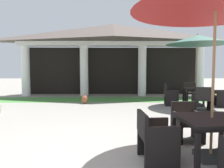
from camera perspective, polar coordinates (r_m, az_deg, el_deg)
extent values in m
plane|color=gray|center=(3.90, 2.87, -19.14)|extent=(60.00, 60.00, 0.00)
cylinder|color=white|center=(12.94, -22.24, 3.24)|extent=(0.46, 0.46, 2.81)
cylinder|color=white|center=(12.13, -7.52, 3.47)|extent=(0.46, 0.46, 2.81)
cylinder|color=white|center=(12.19, 8.12, 3.47)|extent=(0.46, 0.46, 2.81)
cylinder|color=white|center=(13.12, 22.56, 3.24)|extent=(0.46, 0.46, 2.81)
cube|color=white|center=(12.13, 0.32, 10.73)|extent=(10.71, 0.70, 0.24)
pyramid|color=#514742|center=(12.21, 0.32, 13.59)|extent=(11.11, 3.13, 0.99)
cube|color=black|center=(12.95, 0.24, 3.55)|extent=(10.51, 0.16, 2.81)
cube|color=#47843D|center=(10.59, 0.48, -4.20)|extent=(12.91, 1.79, 0.01)
cube|color=black|center=(3.99, 25.30, -8.59)|extent=(1.09, 1.09, 0.05)
cube|color=black|center=(4.01, 25.28, -9.32)|extent=(1.00, 1.00, 0.06)
cube|color=black|center=(3.48, 22.01, -17.00)|extent=(0.07, 0.07, 0.61)
cube|color=black|center=(4.31, 16.23, -12.71)|extent=(0.07, 0.07, 0.61)
cube|color=black|center=(4.72, 27.37, -11.52)|extent=(0.07, 0.07, 0.61)
cube|color=#2D2D2D|center=(4.18, 25.02, -17.24)|extent=(0.46, 0.46, 0.09)
cylinder|color=olive|center=(3.91, 25.58, 0.27)|extent=(0.05, 0.05, 2.61)
cone|color=maroon|center=(4.05, 26.21, 19.49)|extent=(2.78, 2.78, 0.31)
cube|color=black|center=(4.87, 19.67, -9.73)|extent=(0.56, 0.58, 0.07)
cube|color=#E0CC7F|center=(4.86, 19.69, -9.05)|extent=(0.52, 0.53, 0.05)
cube|color=black|center=(5.05, 18.56, -6.59)|extent=(0.53, 0.09, 0.38)
cube|color=black|center=(5.00, 22.26, -10.50)|extent=(0.09, 0.55, 0.61)
cube|color=black|center=(4.80, 16.92, -10.97)|extent=(0.09, 0.55, 0.61)
cube|color=black|center=(4.82, 23.47, -12.64)|extent=(0.06, 0.06, 0.36)
cube|color=black|center=(4.62, 18.12, -13.22)|extent=(0.06, 0.06, 0.36)
cube|color=black|center=(5.24, 20.91, -11.21)|extent=(0.06, 0.06, 0.36)
cube|color=black|center=(5.06, 15.95, -11.65)|extent=(0.06, 0.06, 0.36)
cube|color=black|center=(3.70, 12.11, -13.50)|extent=(0.59, 0.64, 0.07)
cube|color=#E0CC7F|center=(3.68, 12.12, -12.61)|extent=(0.54, 0.59, 0.05)
cube|color=black|center=(3.58, 8.15, -10.42)|extent=(0.10, 0.61, 0.37)
cube|color=black|center=(3.99, 10.89, -13.60)|extent=(0.56, 0.09, 0.66)
cube|color=black|center=(3.47, 13.47, -16.38)|extent=(0.56, 0.09, 0.66)
cube|color=black|center=(4.10, 14.37, -15.18)|extent=(0.06, 0.06, 0.39)
cube|color=black|center=(3.61, 17.34, -17.96)|extent=(0.06, 0.06, 0.39)
cube|color=black|center=(3.97, 7.30, -15.71)|extent=(0.06, 0.06, 0.39)
cube|color=black|center=(3.47, 9.25, -18.77)|extent=(0.06, 0.06, 0.39)
cube|color=black|center=(9.39, 21.70, -1.14)|extent=(1.05, 1.05, 0.05)
cube|color=black|center=(9.39, 21.69, -1.49)|extent=(0.97, 0.97, 0.07)
cube|color=black|center=(8.94, 19.58, -3.98)|extent=(0.08, 0.08, 0.63)
cube|color=black|center=(9.13, 24.78, -3.95)|extent=(0.08, 0.08, 0.63)
cube|color=black|center=(9.76, 18.68, -3.29)|extent=(0.08, 0.08, 0.63)
cube|color=black|center=(9.93, 23.47, -3.28)|extent=(0.08, 0.08, 0.63)
cube|color=#2D2D2D|center=(9.47, 21.59, -5.24)|extent=(0.54, 0.54, 0.09)
cylinder|color=olive|center=(9.35, 21.80, 2.61)|extent=(0.04, 0.04, 2.68)
cone|color=#33594C|center=(9.42, 22.03, 11.02)|extent=(2.51, 2.51, 0.38)
sphere|color=olive|center=(9.45, 22.07, 12.34)|extent=(0.06, 0.06, 0.06)
cube|color=black|center=(10.37, 20.46, -2.27)|extent=(0.67, 0.59, 0.07)
cube|color=#E0CC7F|center=(10.37, 20.47, -1.94)|extent=(0.61, 0.55, 0.05)
cube|color=black|center=(10.57, 20.25, -0.80)|extent=(0.59, 0.16, 0.43)
cube|color=black|center=(10.44, 21.92, -2.86)|extent=(0.14, 0.50, 0.64)
cube|color=black|center=(10.33, 18.95, -2.86)|extent=(0.14, 0.50, 0.64)
cube|color=black|center=(10.24, 22.14, -3.71)|extent=(0.06, 0.06, 0.39)
cube|color=black|center=(10.13, 19.20, -3.71)|extent=(0.06, 0.06, 0.39)
cube|color=black|center=(10.67, 21.60, -3.38)|extent=(0.06, 0.06, 0.39)
cube|color=black|center=(10.57, 18.77, -3.39)|extent=(0.06, 0.06, 0.39)
cube|color=black|center=(9.68, 27.36, -3.03)|extent=(0.59, 0.61, 0.07)
cube|color=#E0CC7F|center=(9.68, 27.37, -2.68)|extent=(0.54, 0.56, 0.05)
cube|color=black|center=(9.46, 27.81, -3.70)|extent=(0.51, 0.15, 0.66)
cube|color=black|center=(9.92, 26.90, -3.33)|extent=(0.51, 0.15, 0.66)
cube|color=black|center=(9.42, 26.47, -4.56)|extent=(0.06, 0.06, 0.38)
cube|color=black|center=(9.87, 25.64, -4.15)|extent=(0.06, 0.06, 0.38)
cube|color=black|center=(9.25, 15.67, -3.00)|extent=(0.62, 0.69, 0.07)
cube|color=#E0CC7F|center=(9.24, 15.68, -2.64)|extent=(0.57, 0.63, 0.05)
cube|color=black|center=(9.20, 14.20, -1.36)|extent=(0.16, 0.61, 0.46)
cube|color=black|center=(9.54, 15.46, -3.27)|extent=(0.53, 0.15, 0.67)
cube|color=black|center=(8.98, 15.87, -3.73)|extent=(0.53, 0.15, 0.67)
cube|color=black|center=(9.58, 16.85, -4.14)|extent=(0.06, 0.06, 0.38)
cube|color=black|center=(9.04, 17.32, -4.64)|extent=(0.06, 0.06, 0.38)
cube|color=black|center=(9.53, 14.04, -4.14)|extent=(0.06, 0.06, 0.38)
cube|color=black|center=(8.99, 14.35, -4.64)|extent=(0.06, 0.06, 0.38)
cube|color=black|center=(8.46, 23.11, -3.76)|extent=(0.70, 0.67, 0.07)
cube|color=#E0CC7F|center=(8.46, 23.12, -3.36)|extent=(0.65, 0.61, 0.05)
cube|color=black|center=(8.18, 23.61, -2.27)|extent=(0.62, 0.16, 0.43)
cube|color=black|center=(8.41, 21.18, -4.44)|extent=(0.16, 0.57, 0.66)
cube|color=black|center=(8.55, 24.96, -4.41)|extent=(0.16, 0.57, 0.66)
cube|color=black|center=(8.68, 20.85, -5.05)|extent=(0.06, 0.06, 0.39)
cube|color=black|center=(8.81, 24.42, -5.01)|extent=(0.06, 0.06, 0.39)
cube|color=black|center=(8.19, 21.59, -5.61)|extent=(0.06, 0.06, 0.39)
cube|color=black|center=(8.33, 25.36, -5.56)|extent=(0.06, 0.06, 0.39)
ellipsoid|color=brown|center=(9.42, -7.38, -4.16)|extent=(0.28, 0.28, 0.37)
sphere|color=brown|center=(9.39, -7.39, -2.79)|extent=(0.08, 0.08, 0.08)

